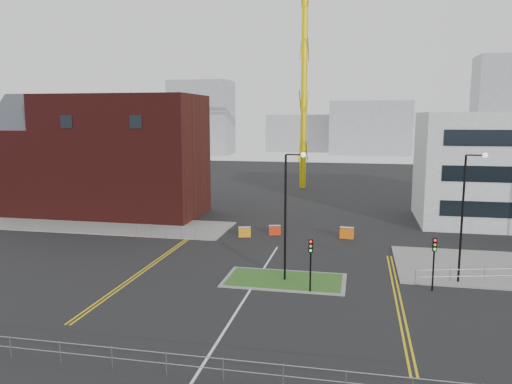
# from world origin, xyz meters

# --- Properties ---
(ground) EXTENTS (200.00, 200.00, 0.00)m
(ground) POSITION_xyz_m (0.00, 0.00, 0.00)
(ground) COLOR black
(ground) RESTS_ON ground
(pavement_left) EXTENTS (28.00, 8.00, 0.12)m
(pavement_left) POSITION_xyz_m (-20.00, 22.00, 0.06)
(pavement_left) COLOR slate
(pavement_left) RESTS_ON ground
(island_kerb) EXTENTS (8.60, 4.60, 0.08)m
(island_kerb) POSITION_xyz_m (2.00, 8.00, 0.04)
(island_kerb) COLOR slate
(island_kerb) RESTS_ON ground
(grass_island) EXTENTS (8.00, 4.00, 0.12)m
(grass_island) POSITION_xyz_m (2.00, 8.00, 0.06)
(grass_island) COLOR #22551C
(grass_island) RESTS_ON ground
(brick_building) EXTENTS (24.20, 10.07, 14.24)m
(brick_building) POSITION_xyz_m (-22.97, 28.00, 6.85)
(brick_building) COLOR #421210
(brick_building) RESTS_ON ground
(tower_crane) EXTENTS (53.00, 2.97, 36.71)m
(tower_crane) POSITION_xyz_m (3.91, 54.78, 25.40)
(tower_crane) COLOR yellow
(tower_crane) RESTS_ON ground
(streetlamp_island) EXTENTS (1.46, 0.36, 9.18)m
(streetlamp_island) POSITION_xyz_m (2.22, 8.00, 5.41)
(streetlamp_island) COLOR black
(streetlamp_island) RESTS_ON ground
(streetlamp_right_near) EXTENTS (1.46, 0.36, 9.18)m
(streetlamp_right_near) POSITION_xyz_m (14.22, 10.00, 5.41)
(streetlamp_right_near) COLOR black
(streetlamp_right_near) RESTS_ON ground
(traffic_light_island) EXTENTS (0.28, 0.33, 3.65)m
(traffic_light_island) POSITION_xyz_m (4.00, 5.98, 2.57)
(traffic_light_island) COLOR black
(traffic_light_island) RESTS_ON ground
(traffic_light_right) EXTENTS (0.28, 0.33, 3.65)m
(traffic_light_right) POSITION_xyz_m (12.00, 7.98, 2.57)
(traffic_light_right) COLOR black
(traffic_light_right) RESTS_ON ground
(railing_front) EXTENTS (24.05, 0.05, 1.10)m
(railing_front) POSITION_xyz_m (0.00, -6.00, 0.78)
(railing_front) COLOR gray
(railing_front) RESTS_ON ground
(railing_left) EXTENTS (6.05, 0.05, 1.10)m
(railing_left) POSITION_xyz_m (-11.00, 18.00, 0.74)
(railing_left) COLOR gray
(railing_left) RESTS_ON ground
(centre_line) EXTENTS (0.15, 30.00, 0.01)m
(centre_line) POSITION_xyz_m (0.00, 2.00, 0.01)
(centre_line) COLOR silver
(centre_line) RESTS_ON ground
(yellow_left_a) EXTENTS (0.12, 24.00, 0.01)m
(yellow_left_a) POSITION_xyz_m (-9.00, 10.00, 0.01)
(yellow_left_a) COLOR gold
(yellow_left_a) RESTS_ON ground
(yellow_left_b) EXTENTS (0.12, 24.00, 0.01)m
(yellow_left_b) POSITION_xyz_m (-8.70, 10.00, 0.01)
(yellow_left_b) COLOR gold
(yellow_left_b) RESTS_ON ground
(yellow_right_a) EXTENTS (0.12, 20.00, 0.01)m
(yellow_right_a) POSITION_xyz_m (9.50, 6.00, 0.01)
(yellow_right_a) COLOR gold
(yellow_right_a) RESTS_ON ground
(yellow_right_b) EXTENTS (0.12, 20.00, 0.01)m
(yellow_right_b) POSITION_xyz_m (9.80, 6.00, 0.01)
(yellow_right_b) COLOR gold
(yellow_right_b) RESTS_ON ground
(skyline_a) EXTENTS (18.00, 12.00, 22.00)m
(skyline_a) POSITION_xyz_m (-40.00, 120.00, 11.00)
(skyline_a) COLOR gray
(skyline_a) RESTS_ON ground
(skyline_b) EXTENTS (24.00, 12.00, 16.00)m
(skyline_b) POSITION_xyz_m (10.00, 130.00, 8.00)
(skyline_b) COLOR gray
(skyline_b) RESTS_ON ground
(skyline_c) EXTENTS (14.00, 12.00, 28.00)m
(skyline_c) POSITION_xyz_m (45.00, 125.00, 14.00)
(skyline_c) COLOR gray
(skyline_c) RESTS_ON ground
(skyline_d) EXTENTS (30.00, 12.00, 12.00)m
(skyline_d) POSITION_xyz_m (-8.00, 140.00, 6.00)
(skyline_d) COLOR gray
(skyline_d) RESTS_ON ground
(barrier_left) EXTENTS (1.21, 0.69, 0.96)m
(barrier_left) POSITION_xyz_m (-1.00, 21.49, 0.52)
(barrier_left) COLOR red
(barrier_left) RESTS_ON ground
(barrier_mid) EXTENTS (1.23, 0.73, 0.98)m
(barrier_mid) POSITION_xyz_m (-3.72, 20.11, 0.53)
(barrier_mid) COLOR orange
(barrier_mid) RESTS_ON ground
(barrier_right) EXTENTS (1.33, 0.53, 1.10)m
(barrier_right) POSITION_xyz_m (6.00, 21.49, 0.59)
(barrier_right) COLOR orange
(barrier_right) RESTS_ON ground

